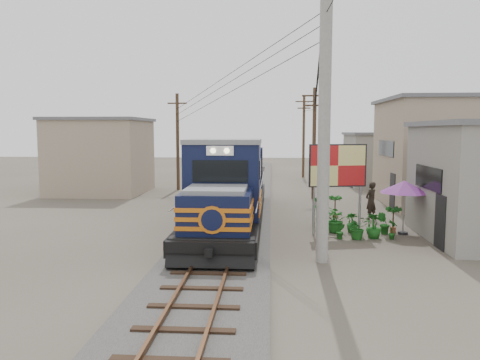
# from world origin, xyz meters

# --- Properties ---
(ground) EXTENTS (120.00, 120.00, 0.00)m
(ground) POSITION_xyz_m (0.00, 0.00, 0.00)
(ground) COLOR #473F35
(ground) RESTS_ON ground
(ballast) EXTENTS (3.60, 70.00, 0.16)m
(ballast) POSITION_xyz_m (0.00, 10.00, 0.08)
(ballast) COLOR #595651
(ballast) RESTS_ON ground
(track) EXTENTS (1.15, 70.00, 0.12)m
(track) POSITION_xyz_m (0.00, 10.00, 0.26)
(track) COLOR #51331E
(track) RESTS_ON ground
(locomotive) EXTENTS (2.85, 15.52, 3.85)m
(locomotive) POSITION_xyz_m (0.00, 5.48, 1.69)
(locomotive) COLOR black
(locomotive) RESTS_ON ground
(utility_pole_main) EXTENTS (0.40, 0.40, 10.00)m
(utility_pole_main) POSITION_xyz_m (3.50, -0.50, 5.00)
(utility_pole_main) COLOR #9E9B93
(utility_pole_main) RESTS_ON ground
(wooden_pole_mid) EXTENTS (1.60, 0.24, 7.00)m
(wooden_pole_mid) POSITION_xyz_m (4.50, 14.00, 3.68)
(wooden_pole_mid) COLOR #4C3826
(wooden_pole_mid) RESTS_ON ground
(wooden_pole_far) EXTENTS (1.60, 0.24, 7.50)m
(wooden_pole_far) POSITION_xyz_m (4.80, 28.00, 3.93)
(wooden_pole_far) COLOR #4C3826
(wooden_pole_far) RESTS_ON ground
(wooden_pole_left) EXTENTS (1.60, 0.24, 7.00)m
(wooden_pole_left) POSITION_xyz_m (-5.00, 18.00, 3.68)
(wooden_pole_left) COLOR #4C3826
(wooden_pole_left) RESTS_ON ground
(power_lines) EXTENTS (9.65, 19.00, 3.30)m
(power_lines) POSITION_xyz_m (-0.14, 8.49, 7.56)
(power_lines) COLOR black
(power_lines) RESTS_ON ground
(shophouse_mid) EXTENTS (8.40, 7.35, 6.20)m
(shophouse_mid) POSITION_xyz_m (12.50, 12.00, 3.11)
(shophouse_mid) COLOR gray
(shophouse_mid) RESTS_ON ground
(shophouse_back) EXTENTS (6.30, 6.30, 4.20)m
(shophouse_back) POSITION_xyz_m (11.00, 22.00, 2.11)
(shophouse_back) COLOR gray
(shophouse_back) RESTS_ON ground
(shophouse_left) EXTENTS (6.30, 6.30, 5.20)m
(shophouse_left) POSITION_xyz_m (-10.00, 16.00, 2.61)
(shophouse_left) COLOR gray
(shophouse_left) RESTS_ON ground
(billboard) EXTENTS (2.42, 0.60, 3.77)m
(billboard) POSITION_xyz_m (4.56, 3.77, 2.79)
(billboard) COLOR #99999E
(billboard) RESTS_ON ground
(market_umbrella) EXTENTS (2.47, 2.47, 2.26)m
(market_umbrella) POSITION_xyz_m (7.34, 3.91, 1.99)
(market_umbrella) COLOR black
(market_umbrella) RESTS_ON ground
(vendor) EXTENTS (0.80, 0.78, 1.85)m
(vendor) POSITION_xyz_m (6.68, 7.15, 0.93)
(vendor) COLOR black
(vendor) RESTS_ON ground
(plant_nursery) EXTENTS (3.24, 3.20, 1.13)m
(plant_nursery) POSITION_xyz_m (4.93, 3.93, 0.49)
(plant_nursery) COLOR #195919
(plant_nursery) RESTS_ON ground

